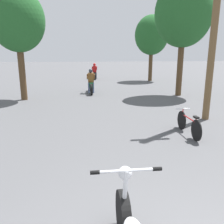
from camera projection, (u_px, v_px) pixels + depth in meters
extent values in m
cylinder|color=brown|center=(215.00, 17.00, 7.93)|extent=(0.24, 0.24, 7.10)
cylinder|color=#513A23|center=(180.00, 65.00, 13.18)|extent=(0.32, 0.32, 3.43)
ellipsoid|color=#235B28|center=(184.00, 13.00, 12.51)|extent=(3.07, 2.77, 3.54)
cylinder|color=#513A23|center=(151.00, 64.00, 20.10)|extent=(0.32, 0.32, 2.88)
ellipsoid|color=#235B28|center=(152.00, 35.00, 19.53)|extent=(2.79, 2.51, 3.21)
cylinder|color=#513A23|center=(22.00, 70.00, 11.98)|extent=(0.32, 0.32, 3.07)
ellipsoid|color=#235B28|center=(17.00, 20.00, 11.40)|extent=(2.63, 2.37, 3.02)
cylinder|color=black|center=(123.00, 215.00, 3.13)|extent=(0.12, 0.65, 0.65)
cylinder|color=silver|center=(125.00, 194.00, 2.95)|extent=(0.06, 0.23, 0.75)
cylinder|color=silver|center=(126.00, 171.00, 2.78)|extent=(0.74, 0.04, 0.04)
cylinder|color=black|center=(95.00, 172.00, 2.73)|extent=(0.11, 0.05, 0.05)
cylinder|color=black|center=(157.00, 169.00, 2.82)|extent=(0.11, 0.05, 0.05)
sphere|color=silver|center=(125.00, 173.00, 2.88)|extent=(0.17, 0.17, 0.17)
cylinder|color=black|center=(91.00, 86.00, 15.03)|extent=(0.12, 0.65, 0.65)
cylinder|color=black|center=(91.00, 89.00, 13.60)|extent=(0.12, 0.65, 0.65)
cube|color=#0C4723|center=(91.00, 85.00, 14.27)|extent=(0.20, 0.95, 0.28)
cylinder|color=silver|center=(91.00, 75.00, 14.77)|extent=(0.50, 0.03, 0.03)
cylinder|color=slate|center=(89.00, 88.00, 14.25)|extent=(0.11, 0.11, 0.64)
cylinder|color=slate|center=(93.00, 88.00, 14.28)|extent=(0.11, 0.11, 0.64)
cube|color=brown|center=(91.00, 78.00, 14.15)|extent=(0.34, 0.28, 0.59)
cylinder|color=brown|center=(87.00, 76.00, 14.26)|extent=(0.08, 0.46, 0.36)
cylinder|color=brown|center=(94.00, 76.00, 14.31)|extent=(0.08, 0.46, 0.36)
sphere|color=#2D333D|center=(91.00, 71.00, 14.09)|extent=(0.23, 0.23, 0.23)
cylinder|color=black|center=(94.00, 75.00, 22.36)|extent=(0.12, 0.58, 0.58)
cylinder|color=black|center=(95.00, 77.00, 20.99)|extent=(0.12, 0.58, 0.58)
cube|color=black|center=(95.00, 74.00, 21.63)|extent=(0.20, 0.91, 0.28)
cylinder|color=silver|center=(94.00, 68.00, 22.10)|extent=(0.50, 0.03, 0.03)
cylinder|color=#38383D|center=(93.00, 76.00, 21.60)|extent=(0.11, 0.11, 0.61)
cylinder|color=#38383D|center=(96.00, 76.00, 21.63)|extent=(0.11, 0.11, 0.61)
cube|color=red|center=(95.00, 69.00, 21.50)|extent=(0.34, 0.28, 0.60)
cylinder|color=red|center=(92.00, 68.00, 21.62)|extent=(0.08, 0.47, 0.36)
cylinder|color=red|center=(97.00, 68.00, 21.67)|extent=(0.08, 0.47, 0.36)
sphere|color=#B21919|center=(94.00, 65.00, 21.44)|extent=(0.24, 0.24, 0.24)
cylinder|color=black|center=(182.00, 120.00, 7.56)|extent=(0.04, 0.60, 0.60)
cylinder|color=black|center=(196.00, 131.00, 6.57)|extent=(0.04, 0.60, 0.60)
cylinder|color=#B21E1E|center=(189.00, 118.00, 7.01)|extent=(0.04, 0.82, 0.04)
cylinder|color=#B21E1E|center=(196.00, 123.00, 6.60)|extent=(0.03, 0.03, 0.36)
cube|color=black|center=(196.00, 117.00, 6.56)|extent=(0.10, 0.20, 0.05)
cylinder|color=#B21E1E|center=(183.00, 115.00, 7.46)|extent=(0.03, 0.03, 0.39)
cylinder|color=silver|center=(183.00, 109.00, 7.41)|extent=(0.44, 0.03, 0.03)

